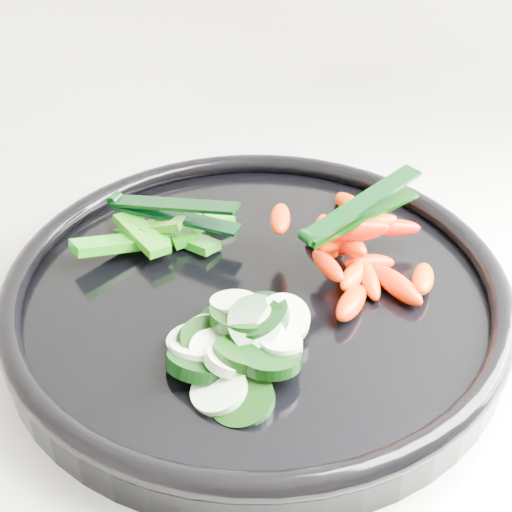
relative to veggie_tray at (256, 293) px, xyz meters
name	(u,v)px	position (x,y,z in m)	size (l,w,h in m)	color
veggie_tray	(256,293)	(0.00, 0.00, 0.00)	(0.39, 0.39, 0.04)	black
cucumber_pile	(233,342)	(-0.04, -0.06, 0.01)	(0.12, 0.13, 0.04)	black
carrot_pile	(355,251)	(0.08, 0.00, 0.02)	(0.13, 0.16, 0.05)	#DA5300
pepper_pile	(162,232)	(-0.05, 0.09, 0.01)	(0.14, 0.08, 0.04)	#226709
tong_carrot	(359,211)	(0.08, 0.00, 0.05)	(0.11, 0.05, 0.02)	black
tong_pepper	(170,210)	(-0.04, 0.09, 0.03)	(0.09, 0.09, 0.02)	black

